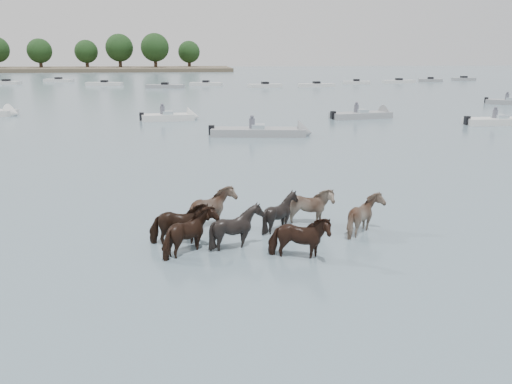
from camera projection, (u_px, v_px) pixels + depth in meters
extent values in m
plane|color=slate|center=(284.00, 246.00, 13.97)|extent=(400.00, 400.00, 0.00)
imported|color=black|center=(179.00, 227.00, 13.94)|extent=(1.66, 0.77, 1.39)
imported|color=#9C846A|center=(212.00, 212.00, 15.32)|extent=(1.66, 1.76, 1.39)
imported|color=black|center=(281.00, 215.00, 15.14)|extent=(1.25, 1.12, 1.31)
imported|color=#876E5C|center=(307.00, 209.00, 15.65)|extent=(1.68, 0.94, 1.34)
imported|color=black|center=(192.00, 236.00, 13.28)|extent=(1.56, 1.68, 1.37)
imported|color=black|center=(237.00, 230.00, 13.74)|extent=(1.61, 1.54, 1.39)
imported|color=black|center=(299.00, 241.00, 12.99)|extent=(1.73, 1.11, 1.35)
imported|color=#7F6A56|center=(367.00, 218.00, 14.79)|extent=(1.47, 1.59, 1.32)
sphere|color=black|center=(289.00, 132.00, 33.26)|extent=(0.44, 0.44, 0.44)
cube|color=black|center=(285.00, 134.00, 33.26)|extent=(0.50, 0.22, 0.18)
cube|color=silver|center=(168.00, 118.00, 40.17)|extent=(4.12, 1.98, 0.55)
cone|color=silver|center=(193.00, 117.00, 40.59)|extent=(1.05, 1.68, 1.60)
cube|color=#99ADB7|center=(168.00, 113.00, 40.08)|extent=(0.91, 1.19, 0.35)
cube|color=black|center=(142.00, 116.00, 39.70)|extent=(0.38, 0.38, 0.60)
cylinder|color=#595966|center=(162.00, 111.00, 39.98)|extent=(0.36, 0.36, 0.70)
sphere|color=#595966|center=(162.00, 105.00, 39.86)|extent=(0.24, 0.24, 0.24)
cube|color=gray|center=(258.00, 133.00, 32.60)|extent=(6.09, 2.47, 0.55)
cone|color=gray|center=(305.00, 133.00, 32.53)|extent=(1.13, 1.72, 1.60)
cube|color=#99ADB7|center=(258.00, 127.00, 32.51)|extent=(0.96, 1.23, 0.35)
cube|color=black|center=(212.00, 130.00, 32.63)|extent=(0.40, 0.40, 0.60)
cylinder|color=#595966|center=(252.00, 124.00, 32.40)|extent=(0.36, 0.36, 0.70)
sphere|color=#595966|center=(252.00, 117.00, 32.29)|extent=(0.24, 0.24, 0.24)
cube|color=gray|center=(361.00, 116.00, 41.42)|extent=(5.16, 2.53, 0.55)
cone|color=gray|center=(388.00, 115.00, 42.17)|extent=(1.19, 1.74, 1.60)
cube|color=#99ADB7|center=(361.00, 111.00, 41.32)|extent=(1.00, 1.25, 0.35)
cube|color=black|center=(333.00, 115.00, 40.62)|extent=(0.41, 0.41, 0.60)
cylinder|color=#595966|center=(356.00, 109.00, 41.22)|extent=(0.36, 0.36, 0.70)
sphere|color=#595966|center=(357.00, 103.00, 41.11)|extent=(0.24, 0.24, 0.24)
cube|color=silver|center=(499.00, 122.00, 37.77)|extent=(5.05, 1.61, 0.55)
cube|color=#99ADB7|center=(500.00, 117.00, 37.68)|extent=(0.80, 1.12, 0.35)
cube|color=black|center=(467.00, 120.00, 37.43)|extent=(0.35, 0.35, 0.60)
cylinder|color=#595966|center=(495.00, 114.00, 37.58)|extent=(0.36, 0.36, 0.70)
sphere|color=#595966|center=(496.00, 108.00, 37.46)|extent=(0.24, 0.24, 0.24)
cube|color=gray|center=(510.00, 103.00, 52.50)|extent=(4.58, 3.96, 0.55)
cube|color=#99ADB7|center=(510.00, 99.00, 52.40)|extent=(1.31, 1.38, 0.35)
cube|color=black|center=(486.00, 100.00, 53.52)|extent=(0.49, 0.49, 0.60)
cylinder|color=#595966|center=(507.00, 97.00, 52.30)|extent=(0.36, 0.36, 0.70)
sphere|color=#595966|center=(508.00, 93.00, 52.19)|extent=(0.24, 0.24, 0.24)
cone|color=silver|center=(13.00, 113.00, 42.97)|extent=(1.32, 1.79, 1.60)
cube|color=silver|center=(6.00, 83.00, 87.11)|extent=(5.29, 3.24, 0.60)
cube|color=black|center=(6.00, 81.00, 87.01)|extent=(1.29, 1.29, 0.50)
cube|color=silver|center=(59.00, 81.00, 94.17)|extent=(5.84, 3.75, 0.60)
cube|color=black|center=(58.00, 79.00, 94.07)|extent=(1.33, 1.33, 0.50)
cube|color=silver|center=(105.00, 84.00, 83.75)|extent=(6.04, 2.54, 0.60)
cube|color=black|center=(104.00, 82.00, 83.65)|extent=(1.16, 1.16, 0.50)
cube|color=gray|center=(165.00, 87.00, 77.50)|extent=(5.84, 2.45, 0.60)
cube|color=black|center=(165.00, 84.00, 77.40)|extent=(1.16, 1.16, 0.50)
cube|color=silver|center=(206.00, 84.00, 83.33)|extent=(5.38, 2.80, 0.60)
cube|color=black|center=(206.00, 82.00, 83.23)|extent=(1.23, 1.23, 0.50)
cube|color=silver|center=(265.00, 86.00, 78.97)|extent=(5.32, 2.28, 0.60)
cube|color=black|center=(265.00, 83.00, 78.88)|extent=(1.14, 1.14, 0.50)
cube|color=silver|center=(316.00, 85.00, 80.18)|extent=(5.73, 1.98, 0.60)
cube|color=black|center=(316.00, 83.00, 80.09)|extent=(1.08, 1.08, 0.50)
cube|color=silver|center=(356.00, 83.00, 87.39)|extent=(4.76, 2.33, 0.60)
cube|color=black|center=(356.00, 81.00, 87.30)|extent=(1.17, 1.17, 0.50)
cube|color=silver|center=(399.00, 82.00, 90.48)|extent=(5.84, 2.27, 0.60)
cube|color=black|center=(399.00, 80.00, 90.38)|extent=(1.13, 1.13, 0.50)
cube|color=gray|center=(430.00, 81.00, 94.86)|extent=(4.42, 2.71, 0.60)
cube|color=black|center=(430.00, 78.00, 94.76)|extent=(1.26, 1.26, 0.50)
cube|color=gray|center=(464.00, 79.00, 99.12)|extent=(4.56, 1.94, 0.60)
cube|color=black|center=(464.00, 77.00, 99.02)|extent=(1.10, 1.10, 0.50)
cylinder|color=#382619|center=(41.00, 65.00, 153.61)|extent=(1.00, 1.00, 3.20)
sphere|color=black|center=(39.00, 51.00, 152.53)|extent=(7.12, 7.12, 7.12)
cylinder|color=#382619|center=(87.00, 65.00, 157.79)|extent=(1.00, 1.00, 3.11)
sphere|color=black|center=(86.00, 51.00, 156.73)|extent=(6.91, 6.91, 6.91)
cylinder|color=#382619|center=(120.00, 64.00, 158.11)|extent=(1.00, 1.00, 3.72)
sphere|color=black|center=(119.00, 48.00, 156.85)|extent=(8.26, 8.26, 8.26)
cylinder|color=#382619|center=(156.00, 64.00, 155.87)|extent=(1.00, 1.00, 3.76)
sphere|color=black|center=(155.00, 47.00, 154.60)|extent=(8.35, 8.35, 8.35)
cylinder|color=#382619|center=(189.00, 65.00, 163.69)|extent=(1.00, 1.00, 3.06)
sphere|color=black|center=(189.00, 52.00, 162.65)|extent=(6.79, 6.79, 6.79)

